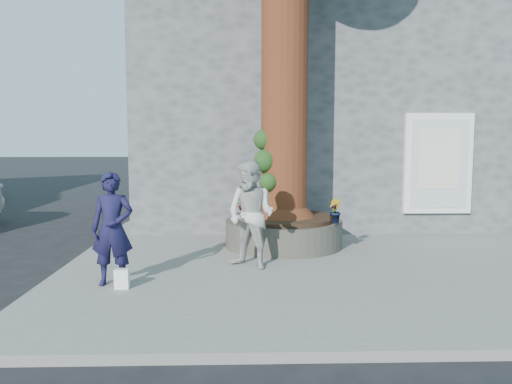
{
  "coord_description": "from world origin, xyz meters",
  "views": [
    {
      "loc": [
        -0.03,
        -7.73,
        2.21
      ],
      "look_at": [
        0.24,
        1.51,
        1.25
      ],
      "focal_mm": 35.0,
      "sensor_mm": 36.0,
      "label": 1
    }
  ],
  "objects": [
    {
      "name": "planter",
      "position": [
        0.8,
        2.0,
        0.41
      ],
      "size": [
        2.3,
        2.3,
        0.6
      ],
      "color": "black",
      "rests_on": "pavement"
    },
    {
      "name": "plant_a",
      "position": [
        -0.05,
        2.85,
        0.9
      ],
      "size": [
        0.22,
        0.23,
        0.36
      ],
      "primitive_type": "imported",
      "rotation": [
        0.0,
        0.0,
        0.9
      ],
      "color": "gray",
      "rests_on": "planter"
    },
    {
      "name": "plant_b",
      "position": [
        1.65,
        1.15,
        0.94
      ],
      "size": [
        0.3,
        0.3,
        0.44
      ],
      "primitive_type": "imported",
      "rotation": [
        0.0,
        0.0,
        1.88
      ],
      "color": "gray",
      "rests_on": "planter"
    },
    {
      "name": "plant_d",
      "position": [
        1.14,
        2.85,
        0.87
      ],
      "size": [
        0.37,
        0.37,
        0.3
      ],
      "primitive_type": "imported",
      "rotation": [
        0.0,
        0.0,
        5.47
      ],
      "color": "gray",
      "rests_on": "planter"
    },
    {
      "name": "shopping_bag",
      "position": [
        -1.73,
        -0.79,
        0.26
      ],
      "size": [
        0.2,
        0.12,
        0.28
      ],
      "primitive_type": "cube",
      "rotation": [
        0.0,
        0.0,
        -0.0
      ],
      "color": "white",
      "rests_on": "pavement"
    },
    {
      "name": "man",
      "position": [
        -1.89,
        -0.6,
        0.94
      ],
      "size": [
        0.6,
        0.4,
        1.64
      ],
      "primitive_type": "imported",
      "rotation": [
        0.0,
        0.0,
        0.01
      ],
      "color": "black",
      "rests_on": "pavement"
    },
    {
      "name": "stone_shop",
      "position": [
        2.5,
        7.2,
        3.16
      ],
      "size": [
        10.3,
        8.3,
        6.3
      ],
      "color": "#4B4E50",
      "rests_on": "ground"
    },
    {
      "name": "yellow_line",
      "position": [
        -3.05,
        1.0,
        0.0
      ],
      "size": [
        0.1,
        30.0,
        0.01
      ],
      "primitive_type": "cube",
      "color": "yellow",
      "rests_on": "ground"
    },
    {
      "name": "ground",
      "position": [
        0.0,
        0.0,
        0.0
      ],
      "size": [
        120.0,
        120.0,
        0.0
      ],
      "primitive_type": "plane",
      "color": "black",
      "rests_on": "ground"
    },
    {
      "name": "woman",
      "position": [
        0.12,
        0.32,
        1.0
      ],
      "size": [
        1.09,
        1.04,
        1.76
      ],
      "primitive_type": "imported",
      "rotation": [
        0.0,
        0.0,
        -0.6
      ],
      "color": "#B6B5AE",
      "rests_on": "pavement"
    },
    {
      "name": "plant_c",
      "position": [
        1.65,
        1.15,
        0.89
      ],
      "size": [
        0.26,
        0.26,
        0.35
      ],
      "primitive_type": "imported",
      "rotation": [
        0.0,
        0.0,
        3.58
      ],
      "color": "gray",
      "rests_on": "planter"
    },
    {
      "name": "pavement",
      "position": [
        1.5,
        1.0,
        0.06
      ],
      "size": [
        9.0,
        8.0,
        0.12
      ],
      "primitive_type": "cube",
      "color": "slate",
      "rests_on": "ground"
    }
  ]
}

